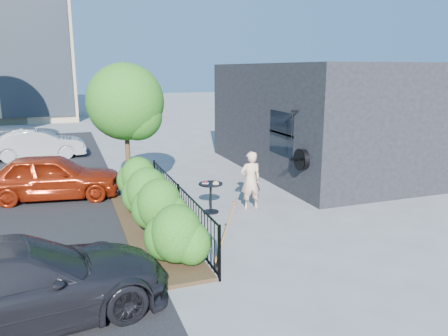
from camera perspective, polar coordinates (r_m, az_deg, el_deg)
name	(u,v)px	position (r m, az deg, el deg)	size (l,w,h in m)	color
ground	(236,220)	(11.36, 1.54, -6.80)	(120.00, 120.00, 0.00)	gray
shop_building	(326,117)	(17.35, 13.17, 6.50)	(6.22, 9.00, 4.00)	black
fence	(179,205)	(10.75, -5.93, -4.88)	(0.05, 6.05, 1.10)	black
planting_bed	(151,229)	(10.78, -9.50, -7.86)	(1.30, 6.00, 0.08)	#382616
shrubs	(153,201)	(10.68, -9.21, -4.31)	(1.10, 5.60, 1.24)	#245914
patio_tree	(128,107)	(12.86, -12.43, 7.84)	(2.20, 2.20, 3.94)	#3F2B19
cafe_table	(211,192)	(11.77, -1.75, -3.20)	(0.65, 0.65, 0.87)	black
woman	(251,180)	(12.05, 3.49, -1.63)	(0.59, 0.39, 1.62)	beige
shovel	(223,239)	(8.52, -0.07, -9.31)	(0.48, 0.18, 1.38)	brown
car_red	(52,177)	(13.98, -21.58, -1.04)	(1.61, 4.00, 1.36)	#98240C
car_silver	(38,144)	(20.51, -23.11, 2.89)	(1.35, 3.86, 1.27)	silver
car_darkgrey	(15,284)	(7.44, -25.65, -13.54)	(1.88, 4.62, 1.34)	black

